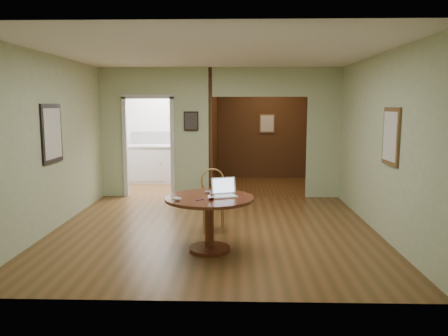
{
  "coord_description": "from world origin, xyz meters",
  "views": [
    {
      "loc": [
        0.34,
        -6.59,
        1.93
      ],
      "look_at": [
        0.16,
        -0.2,
        1.01
      ],
      "focal_mm": 35.0,
      "sensor_mm": 36.0,
      "label": 1
    }
  ],
  "objects_px": {
    "chair": "(213,196)",
    "closed_laptop": "(214,193)",
    "dining_table": "(209,211)",
    "open_laptop": "(223,191)"
  },
  "relations": [
    {
      "from": "chair",
      "to": "closed_laptop",
      "type": "distance_m",
      "value": 0.83
    },
    {
      "from": "dining_table",
      "to": "open_laptop",
      "type": "distance_m",
      "value": 0.32
    },
    {
      "from": "chair",
      "to": "closed_laptop",
      "type": "height_order",
      "value": "chair"
    },
    {
      "from": "chair",
      "to": "dining_table",
      "type": "bearing_deg",
      "value": -96.88
    },
    {
      "from": "dining_table",
      "to": "open_laptop",
      "type": "relative_size",
      "value": 2.95
    },
    {
      "from": "dining_table",
      "to": "chair",
      "type": "xyz_separation_m",
      "value": [
        -0.01,
        1.0,
        -0.01
      ]
    },
    {
      "from": "dining_table",
      "to": "chair",
      "type": "relative_size",
      "value": 1.23
    },
    {
      "from": "chair",
      "to": "open_laptop",
      "type": "distance_m",
      "value": 0.98
    },
    {
      "from": "dining_table",
      "to": "chair",
      "type": "bearing_deg",
      "value": 90.38
    },
    {
      "from": "dining_table",
      "to": "closed_laptop",
      "type": "bearing_deg",
      "value": 74.53
    }
  ]
}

